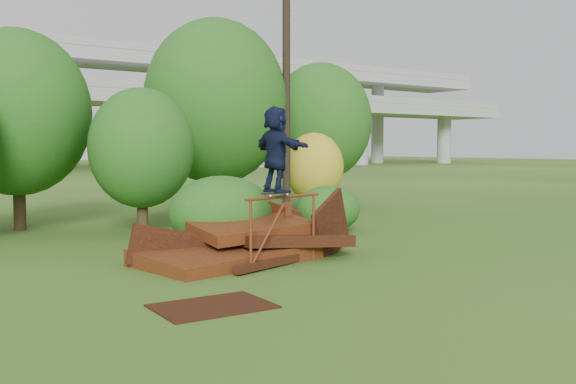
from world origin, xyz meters
TOP-DOWN VIEW (x-y plane):
  - ground at (0.00, 0.00)m, footprint 240.00×240.00m
  - scrap_pile at (-1.14, 3.11)m, footprint 5.62×2.98m
  - grind_rail at (-0.92, 1.99)m, footprint 2.23×0.50m
  - skateboard at (-1.15, 1.94)m, footprint 0.74×0.33m
  - skater at (-1.15, 1.94)m, footprint 0.54×1.69m
  - flat_plate at (-3.91, -0.24)m, footprint 1.90×1.40m
  - tree_1 at (-4.06, 11.66)m, footprint 4.45×4.45m
  - tree_2 at (-1.38, 8.49)m, footprint 3.05×3.05m
  - tree_3 at (2.64, 11.24)m, footprint 5.17×5.17m
  - tree_4 at (6.09, 9.89)m, footprint 2.26×2.26m
  - tree_5 at (8.60, 12.62)m, footprint 4.42×4.42m
  - shrub_left at (-0.85, 4.80)m, footprint 2.68×2.47m
  - shrub_right at (3.37, 5.71)m, footprint 1.99×1.82m
  - utility_pole at (4.56, 9.53)m, footprint 1.40×0.28m

SIDE VIEW (x-z plane):
  - ground at x=0.00m, z-range 0.00..0.00m
  - flat_plate at x=-3.91m, z-range 0.00..0.03m
  - scrap_pile at x=-1.14m, z-range -0.57..1.28m
  - shrub_right at x=3.37m, z-range 0.00..1.41m
  - shrub_left at x=-0.85m, z-range 0.00..1.86m
  - grind_rail at x=-0.92m, z-range 0.33..1.86m
  - skateboard at x=-1.15m, z-range 1.56..1.63m
  - tree_4 at x=6.09m, z-range 0.25..3.37m
  - skater at x=-1.15m, z-range 1.61..3.43m
  - tree_2 at x=-1.38m, z-range 0.39..4.68m
  - tree_1 at x=-4.06m, z-range 0.53..6.71m
  - tree_5 at x=8.60m, z-range 0.56..6.77m
  - tree_3 at x=2.64m, z-range 0.61..7.78m
  - utility_pole at x=4.56m, z-range 0.07..11.05m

